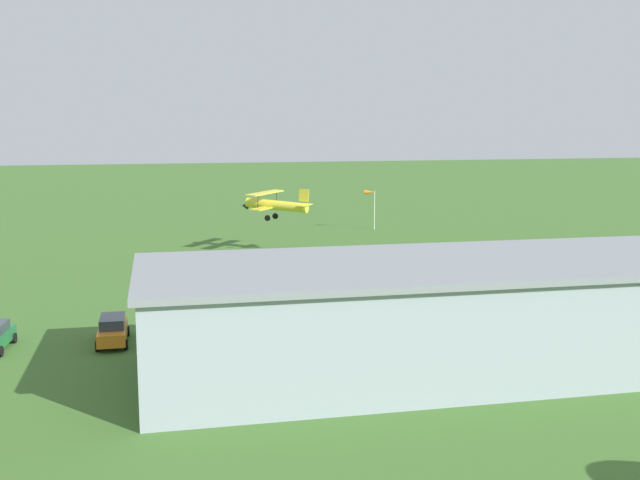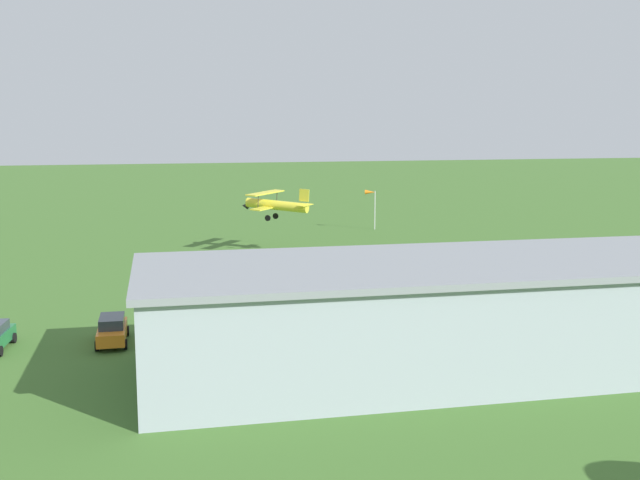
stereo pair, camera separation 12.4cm
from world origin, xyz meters
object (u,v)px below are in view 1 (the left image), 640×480
object	(u,v)px
person_walking_on_apron	(564,289)
person_watching_takeoff	(193,312)
biplane	(275,204)
car_orange	(113,330)
person_at_fence_line	(546,284)
person_by_parked_cars	(571,285)
person_near_hangar_door	(587,293)
hangar	(455,314)
windsock	(370,195)

from	to	relation	value
person_walking_on_apron	person_watching_takeoff	xyz separation A→B (m)	(29.00, 0.04, 0.00)
biplane	car_orange	world-z (taller)	biplane
person_at_fence_line	person_by_parked_cars	xyz separation A→B (m)	(-1.64, 1.01, -0.01)
person_watching_takeoff	person_near_hangar_door	distance (m)	29.74
person_walking_on_apron	person_watching_takeoff	distance (m)	29.00
car_orange	person_watching_takeoff	world-z (taller)	car_orange
hangar	person_walking_on_apron	xyz separation A→B (m)	(-15.59, -13.42, -2.29)
biplane	person_by_parked_cars	world-z (taller)	biplane
biplane	windsock	distance (m)	20.82
person_near_hangar_door	windsock	distance (m)	44.12
hangar	person_walking_on_apron	bearing A→B (deg)	-139.27
hangar	person_at_fence_line	xyz separation A→B (m)	(-15.25, -15.49, -2.31)
person_at_fence_line	person_near_hangar_door	world-z (taller)	person_near_hangar_door
car_orange	person_at_fence_line	bearing A→B (deg)	-170.34
hangar	person_at_fence_line	bearing A→B (deg)	-134.55
biplane	person_watching_takeoff	distance (m)	30.52
person_watching_takeoff	person_by_parked_cars	bearing A→B (deg)	-177.92
hangar	biplane	world-z (taller)	biplane
hangar	biplane	distance (m)	41.44
biplane	person_watching_takeoff	xyz separation A→B (m)	(11.44, 27.96, -4.35)
person_at_fence_line	windsock	distance (m)	39.95
person_near_hangar_door	biplane	bearing A→B (deg)	-58.70
hangar	person_near_hangar_door	world-z (taller)	hangar
hangar	person_near_hangar_door	bearing A→B (deg)	-145.07
person_watching_takeoff	windsock	bearing A→B (deg)	-122.78
biplane	car_orange	distance (m)	36.03
car_orange	person_watching_takeoff	xyz separation A→B (m)	(-5.28, -3.67, -0.10)
person_by_parked_cars	person_walking_on_apron	bearing A→B (deg)	39.32
person_at_fence_line	person_by_parked_cars	size ratio (longest dim) A/B	1.01
biplane	person_walking_on_apron	distance (m)	33.27
person_walking_on_apron	windsock	bearing A→B (deg)	-87.19
person_at_fence_line	windsock	xyz separation A→B (m)	(1.72, -39.73, 3.83)
person_at_fence_line	person_watching_takeoff	distance (m)	28.74
person_watching_takeoff	person_by_parked_cars	world-z (taller)	person_watching_takeoff
car_orange	person_walking_on_apron	distance (m)	34.48
person_walking_on_apron	person_watching_takeoff	size ratio (longest dim) A/B	0.99
person_near_hangar_door	person_walking_on_apron	bearing A→B (deg)	-72.11
person_walking_on_apron	biplane	bearing A→B (deg)	-57.83
person_at_fence_line	windsock	bearing A→B (deg)	-87.53
person_walking_on_apron	person_at_fence_line	xyz separation A→B (m)	(0.34, -2.07, -0.01)
hangar	biplane	bearing A→B (deg)	-87.26
person_walking_on_apron	windsock	world-z (taller)	windsock
person_walking_on_apron	person_by_parked_cars	size ratio (longest dim) A/B	1.02
person_near_hangar_door	person_by_parked_cars	world-z (taller)	person_near_hangar_door
biplane	person_watching_takeoff	bearing A→B (deg)	67.76
person_watching_takeoff	person_by_parked_cars	size ratio (longest dim) A/B	1.03
biplane	person_at_fence_line	world-z (taller)	biplane
car_orange	person_at_fence_line	distance (m)	34.43
windsock	person_near_hangar_door	bearing A→B (deg)	93.55
person_watching_takeoff	biplane	bearing A→B (deg)	-112.24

